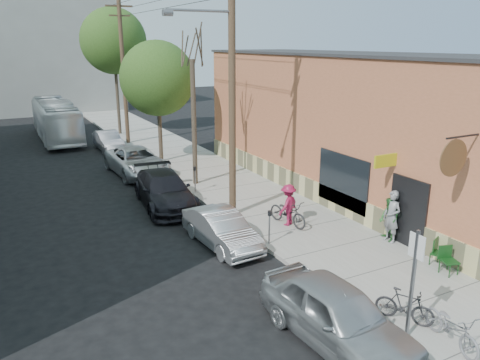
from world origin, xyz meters
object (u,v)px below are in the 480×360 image
patron_green (389,219)px  car_4 (108,141)px  sign_post (414,274)px  tree_leafy_mid (157,79)px  cyclist (288,205)px  car_0 (337,315)px  parked_bike_b (452,327)px  patio_chair_b (440,253)px  car_1 (221,229)px  bus (56,120)px  patio_chair_a (450,261)px  car_3 (137,161)px  tree_leafy_far (113,41)px  parked_bike_a (405,306)px  utility_pole_near (231,87)px  parking_meter_far (195,175)px  parking_meter_near (270,222)px  patron_grey (392,217)px  tree_bare (194,124)px  car_2 (165,190)px

patron_green → car_4: (-5.40, 20.31, -0.31)m
sign_post → tree_leafy_mid: size_ratio=0.40×
cyclist → car_0: size_ratio=0.36×
parked_bike_b → patio_chair_b: bearing=53.7°
car_1 → bus: size_ratio=0.37×
car_0 → sign_post: bearing=-30.8°
patio_chair_a → car_3: (-5.17, 16.23, 0.15)m
cyclist → tree_leafy_far: bearing=-111.8°
patron_green → car_0: patron_green is taller
sign_post → cyclist: 7.67m
sign_post → parked_bike_a: sign_post is taller
utility_pole_near → cyclist: 5.10m
utility_pole_near → car_1: 5.54m
utility_pole_near → car_1: size_ratio=2.56×
patio_chair_b → patron_green: bearing=64.7°
car_1 → parking_meter_far: bearing=73.0°
patio_chair_b → tree_leafy_mid: bearing=76.9°
parked_bike_a → parking_meter_near: bearing=64.7°
patron_grey → parked_bike_a: 5.20m
patio_chair_a → parked_bike_b: (-2.95, -2.42, 0.03)m
patio_chair_b → car_3: bearing=84.9°
utility_pole_near → patron_green: (3.81, -5.02, -4.46)m
car_0 → bus: 29.70m
car_1 → car_4: car_1 is taller
parking_meter_far → tree_bare: 2.64m
tree_leafy_mid → tree_leafy_far: bearing=90.0°
car_3 → car_1: bearing=-92.8°
parked_bike_a → car_2: bearing=70.9°
patio_chair_a → car_3: size_ratio=0.17×
parking_meter_near → patio_chair_a: size_ratio=1.41×
sign_post → car_1: sign_post is taller
parking_meter_near → patio_chair_b: 5.64m
car_0 → car_3: car_0 is taller
car_1 → patron_green: bearing=-29.6°
tree_leafy_far → patron_green: 26.13m
sign_post → patron_green: (3.85, 4.52, -0.88)m
utility_pole_near → parked_bike_b: (0.63, -10.25, -4.79)m
cyclist → bus: (-5.58, 22.90, 0.48)m
patio_chair_b → car_0: size_ratio=0.19×
patron_grey → car_0: size_ratio=0.42×
patron_green → parked_bike_b: (-3.18, -5.23, -0.33)m
parked_bike_b → car_0: car_0 is taller
tree_leafy_mid → patron_grey: size_ratio=3.69×
parking_meter_near → tree_leafy_mid: (0.55, 13.43, 4.06)m
parking_meter_far → car_1: (-1.45, -5.89, -0.34)m
cyclist → car_4: 17.62m
parking_meter_far → tree_leafy_mid: 7.78m
patio_chair_a → sign_post: bearing=-136.3°
patron_green → car_3: (-5.40, 13.43, -0.21)m
parking_meter_near → patron_green: (3.95, -1.77, -0.03)m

